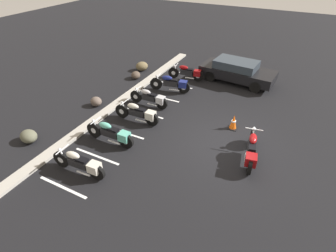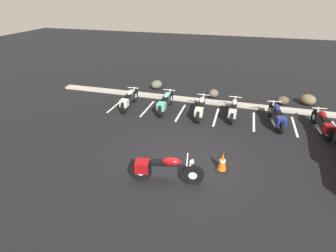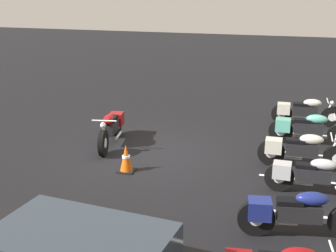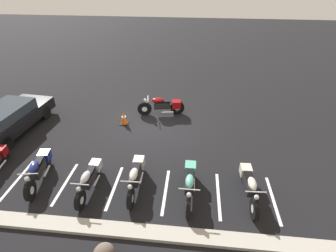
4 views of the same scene
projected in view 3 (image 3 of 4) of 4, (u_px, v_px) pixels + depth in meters
The scene contains 13 objects.
ground at pixel (142, 153), 12.75m from camera, with size 60.00×60.00×0.00m, color black.
motorcycle_maroon_featured at pixel (111, 127), 13.33m from camera, with size 2.38×0.81×0.94m.
parked_bike_0 at pixel (303, 111), 15.10m from camera, with size 0.63×2.24×0.88m.
parked_bike_1 at pixel (306, 128), 13.28m from camera, with size 0.65×2.31×0.91m.
parked_bike_2 at pixel (299, 150), 11.63m from camera, with size 0.64×2.28×0.90m.
parked_bike_3 at pixel (310, 175), 10.16m from camera, with size 0.61×2.17×0.85m.
parked_bike_4 at pixel (295, 213), 8.44m from camera, with size 0.78×2.30×0.91m.
traffic_cone at pixel (126, 159), 11.43m from camera, with size 0.40×0.40×0.70m.
stall_line_0 at pixel (307, 118), 15.96m from camera, with size 0.10×2.10×0.00m, color white.
stall_line_1 at pixel (306, 134), 14.32m from camera, with size 0.10×2.10×0.00m, color white.
stall_line_2 at pixel (305, 154), 12.68m from camera, with size 0.10×2.10×0.00m, color white.
stall_line_3 at pixel (304, 180), 11.04m from camera, with size 0.10×2.10×0.00m, color white.
stall_line_4 at pixel (303, 214), 9.40m from camera, with size 0.10×2.10×0.00m, color white.
Camera 3 is at (11.26, 4.08, 4.50)m, focal length 50.00 mm.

